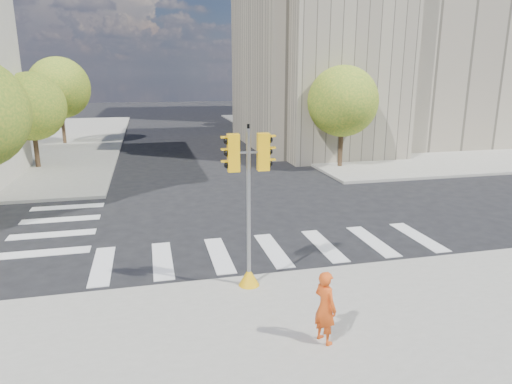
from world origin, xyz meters
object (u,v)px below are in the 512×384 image
at_px(lamp_far, 271,85).
at_px(traffic_signal, 249,221).
at_px(lamp_near, 326,90).
at_px(photographer, 325,307).

height_order(lamp_far, traffic_signal, lamp_far).
bearing_deg(traffic_signal, lamp_far, 75.58).
height_order(lamp_near, photographer, lamp_near).
relative_size(lamp_near, lamp_far, 1.00).
bearing_deg(lamp_far, traffic_signal, -106.24).
height_order(traffic_signal, photographer, traffic_signal).
xyz_separation_m(traffic_signal, photographer, (0.97, -2.97, -1.02)).
bearing_deg(lamp_near, traffic_signal, -117.04).
bearing_deg(photographer, traffic_signal, -3.48).
xyz_separation_m(lamp_near, photographer, (-8.52, -21.57, -3.63)).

